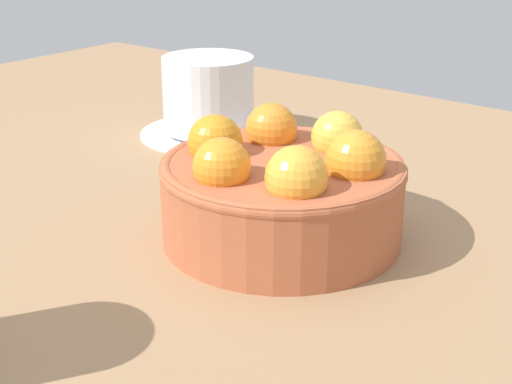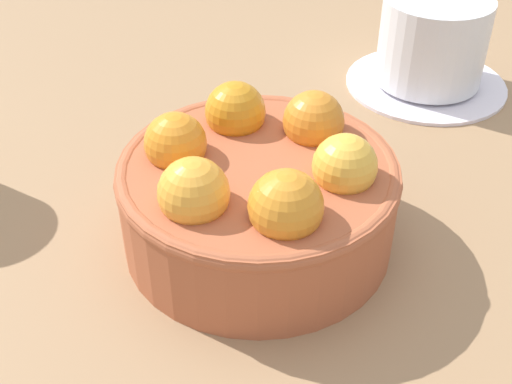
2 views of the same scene
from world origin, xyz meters
The scene contains 3 objects.
ground_plane centered at (0.00, 0.00, -1.54)cm, with size 130.76×83.77×3.09cm, color #997551.
terracotta_bowl centered at (-0.02, 0.00, 3.72)cm, with size 16.77×16.77×8.44cm.
coffee_cup centered at (20.15, -14.53, 3.57)cm, with size 13.71×13.71×7.83cm.
Camera 2 is at (-32.10, -0.13, 28.32)cm, focal length 47.39 mm.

